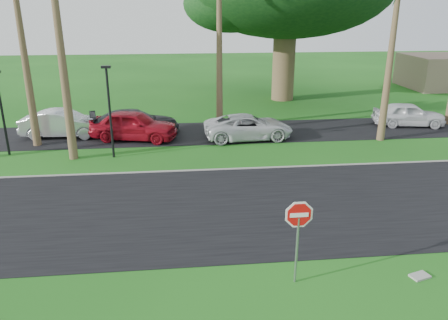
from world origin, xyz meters
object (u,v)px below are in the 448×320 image
stop_sign_near (298,225)px  car_pickup (409,115)px  car_red (134,126)px  car_minivan (248,127)px  car_silver (63,124)px  car_dark (136,123)px

stop_sign_near → car_pickup: (11.62, 15.79, -1.02)m
car_red → car_minivan: size_ratio=0.97×
stop_sign_near → car_minivan: bearing=86.3°
stop_sign_near → car_silver: bearing=122.4°
stop_sign_near → car_dark: (-5.69, 15.56, -1.02)m
car_silver → car_dark: size_ratio=0.93×
car_dark → car_minivan: 6.77m
car_silver → car_pickup: 21.50m
car_red → car_dark: bearing=13.5°
car_minivan → car_pickup: bearing=-84.2°
car_red → car_dark: 1.03m
stop_sign_near → car_silver: stop_sign_near is taller
stop_sign_near → car_silver: (-9.87, 15.55, -0.98)m
stop_sign_near → car_pickup: 19.63m
car_red → car_pickup: 17.37m
car_red → car_pickup: size_ratio=1.13×
car_silver → car_red: car_red is taller
car_pickup → car_red: bearing=104.1°
car_pickup → car_silver: bearing=100.6°
car_silver → car_minivan: (10.77, -1.56, -0.08)m
car_red → car_dark: (0.01, 1.02, -0.09)m
stop_sign_near → car_minivan: (0.89, 13.99, -1.06)m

